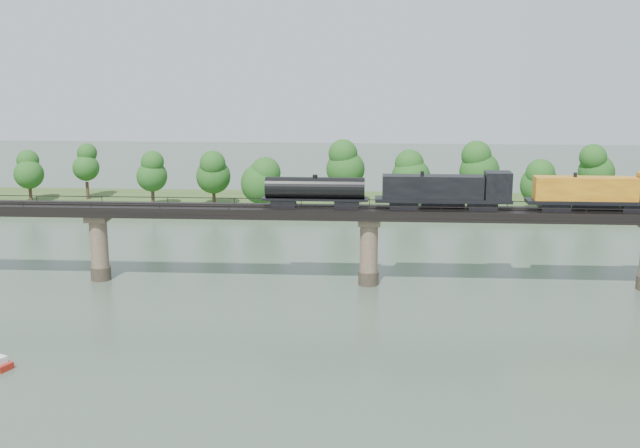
{
  "coord_description": "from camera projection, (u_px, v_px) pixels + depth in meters",
  "views": [
    {
      "loc": [
        -0.13,
        -83.04,
        34.64
      ],
      "look_at": [
        -7.12,
        30.0,
        9.0
      ],
      "focal_mm": 45.0,
      "sensor_mm": 36.0,
      "label": 1
    }
  ],
  "objects": [
    {
      "name": "ground",
      "position": [
        368.0,
        364.0,
        88.48
      ],
      "size": [
        400.0,
        400.0,
        0.0
      ],
      "primitive_type": "plane",
      "color": "#3A493A",
      "rests_on": "ground"
    },
    {
      "name": "far_bank",
      "position": [
        369.0,
        205.0,
        171.04
      ],
      "size": [
        300.0,
        24.0,
        1.6
      ],
      "primitive_type": "cube",
      "color": "#314A1D",
      "rests_on": "ground"
    },
    {
      "name": "bridge",
      "position": [
        369.0,
        248.0,
        116.47
      ],
      "size": [
        236.0,
        30.0,
        11.5
      ],
      "color": "#473A2D",
      "rests_on": "ground"
    },
    {
      "name": "bridge_superstructure",
      "position": [
        369.0,
        206.0,
        115.08
      ],
      "size": [
        220.0,
        4.9,
        0.75
      ],
      "color": "black",
      "rests_on": "bridge"
    },
    {
      "name": "far_treeline",
      "position": [
        330.0,
        171.0,
        165.41
      ],
      "size": [
        289.06,
        17.54,
        13.6
      ],
      "color": "#382619",
      "rests_on": "far_bank"
    },
    {
      "name": "freight_train",
      "position": [
        546.0,
        192.0,
        113.07
      ],
      "size": [
        78.31,
        3.05,
        5.39
      ],
      "color": "black",
      "rests_on": "bridge"
    }
  ]
}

